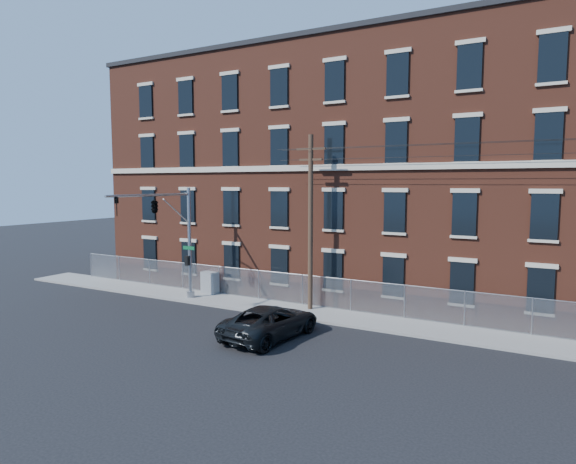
{
  "coord_description": "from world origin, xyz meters",
  "views": [
    {
      "loc": [
        14.47,
        -19.67,
        7.4
      ],
      "look_at": [
        1.41,
        4.0,
        4.72
      ],
      "focal_mm": 30.81,
      "sensor_mm": 36.0,
      "label": 1
    }
  ],
  "objects_px": {
    "traffic_signal_mast": "(163,217)",
    "utility_pole_near": "(311,219)",
    "utility_cabinet": "(210,283)",
    "pickup_truck": "(271,322)"
  },
  "relations": [
    {
      "from": "traffic_signal_mast",
      "to": "utility_pole_near",
      "type": "distance_m",
      "value": 8.7
    },
    {
      "from": "traffic_signal_mast",
      "to": "utility_pole_near",
      "type": "relative_size",
      "value": 0.7
    },
    {
      "from": "utility_cabinet",
      "to": "traffic_signal_mast",
      "type": "bearing_deg",
      "value": -90.72
    },
    {
      "from": "utility_pole_near",
      "to": "utility_cabinet",
      "type": "height_order",
      "value": "utility_pole_near"
    },
    {
      "from": "utility_pole_near",
      "to": "utility_cabinet",
      "type": "relative_size",
      "value": 7.01
    },
    {
      "from": "traffic_signal_mast",
      "to": "utility_cabinet",
      "type": "bearing_deg",
      "value": 84.35
    },
    {
      "from": "utility_cabinet",
      "to": "pickup_truck",
      "type": "bearing_deg",
      "value": -30.48
    },
    {
      "from": "pickup_truck",
      "to": "utility_cabinet",
      "type": "bearing_deg",
      "value": -28.95
    },
    {
      "from": "traffic_signal_mast",
      "to": "utility_cabinet",
      "type": "distance_m",
      "value": 5.96
    },
    {
      "from": "traffic_signal_mast",
      "to": "pickup_truck",
      "type": "relative_size",
      "value": 1.25
    }
  ]
}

